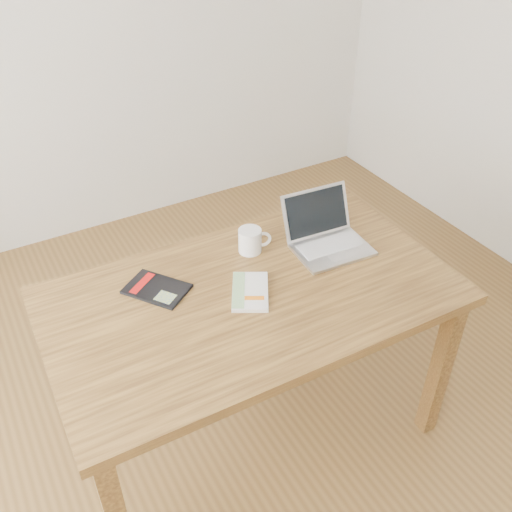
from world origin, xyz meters
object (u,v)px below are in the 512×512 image
laptop (326,236)px  black_guidebook (157,289)px  coffee_mug (251,240)px  desk (252,311)px  white_guidebook (250,292)px

laptop → black_guidebook: bearing=178.5°
coffee_mug → laptop: bearing=-2.2°
desk → coffee_mug: size_ratio=11.55×
black_guidebook → white_guidebook: bearing=-68.3°
desk → black_guidebook: size_ratio=5.64×
black_guidebook → coffee_mug: (0.40, 0.04, 0.04)m
desk → coffee_mug: coffee_mug is taller
white_guidebook → black_guidebook: size_ratio=0.93×
black_guidebook → laptop: 0.68m
black_guidebook → laptop: laptop is taller
white_guidebook → coffee_mug: bearing=89.6°
coffee_mug → desk: bearing=-98.8°
desk → white_guidebook: (-0.01, -0.00, 0.10)m
desk → black_guidebook: (-0.28, 0.18, 0.10)m
coffee_mug → black_guidebook: bearing=-154.5°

